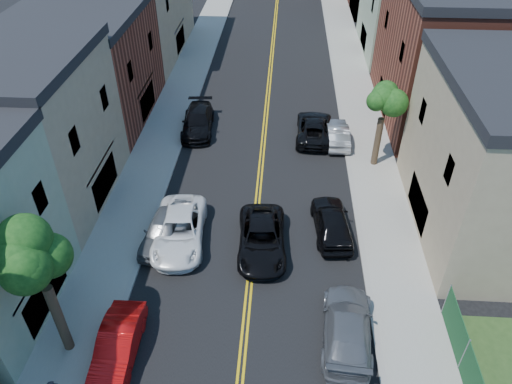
% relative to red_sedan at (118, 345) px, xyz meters
% --- Properties ---
extents(sidewalk_left, '(3.20, 100.00, 0.15)m').
position_rel_red_sedan_xyz_m(sidewalk_left, '(-2.40, 26.18, -0.67)').
color(sidewalk_left, gray).
rests_on(sidewalk_left, ground).
extents(sidewalk_right, '(3.20, 100.00, 0.15)m').
position_rel_red_sedan_xyz_m(sidewalk_right, '(13.40, 26.18, -0.67)').
color(sidewalk_right, gray).
rests_on(sidewalk_right, ground).
extents(curb_left, '(0.30, 100.00, 0.15)m').
position_rel_red_sedan_xyz_m(curb_left, '(-0.65, 26.18, -0.67)').
color(curb_left, gray).
rests_on(curb_left, ground).
extents(curb_right, '(0.30, 100.00, 0.15)m').
position_rel_red_sedan_xyz_m(curb_right, '(11.65, 26.18, -0.67)').
color(curb_right, gray).
rests_on(curb_right, ground).
extents(bldg_left_tan_near, '(9.00, 10.00, 9.00)m').
position_rel_red_sedan_xyz_m(bldg_left_tan_near, '(-8.50, 11.18, 3.75)').
color(bldg_left_tan_near, '#998466').
rests_on(bldg_left_tan_near, ground).
extents(bldg_left_brick, '(9.00, 12.00, 8.00)m').
position_rel_red_sedan_xyz_m(bldg_left_brick, '(-8.50, 22.18, 3.25)').
color(bldg_left_brick, brown).
rests_on(bldg_left_brick, ground).
extents(bldg_left_tan_far, '(9.00, 16.00, 9.50)m').
position_rel_red_sedan_xyz_m(bldg_left_tan_far, '(-8.50, 36.18, 4.00)').
color(bldg_left_tan_far, '#998466').
rests_on(bldg_left_tan_far, ground).
extents(bldg_right_brick, '(9.00, 14.00, 10.00)m').
position_rel_red_sedan_xyz_m(bldg_right_brick, '(19.50, 24.18, 4.25)').
color(bldg_right_brick, brown).
rests_on(bldg_right_brick, ground).
extents(bldg_right_palegrn, '(9.00, 12.00, 8.50)m').
position_rel_red_sedan_xyz_m(bldg_right_palegrn, '(19.50, 38.18, 3.50)').
color(bldg_right_palegrn, gray).
rests_on(bldg_right_palegrn, ground).
extents(tree_left_mid, '(5.20, 5.20, 9.29)m').
position_rel_red_sedan_xyz_m(tree_left_mid, '(-2.38, 0.19, 5.83)').
color(tree_left_mid, '#3E2A1F').
rests_on(tree_left_mid, sidewalk_left).
extents(tree_right_far, '(4.40, 4.40, 8.03)m').
position_rel_red_sedan_xyz_m(tree_right_far, '(13.42, 16.19, 5.01)').
color(tree_right_far, '#3E2A1F').
rests_on(tree_right_far, sidewalk_right).
extents(red_sedan, '(1.64, 4.57, 1.50)m').
position_rel_red_sedan_xyz_m(red_sedan, '(0.00, 0.00, 0.00)').
color(red_sedan, red).
rests_on(red_sedan, ground).
extents(white_pickup, '(3.18, 6.13, 1.65)m').
position_rel_red_sedan_xyz_m(white_pickup, '(1.30, 7.61, 0.08)').
color(white_pickup, white).
rests_on(white_pickup, ground).
extents(grey_car_left, '(2.46, 5.01, 1.65)m').
position_rel_red_sedan_xyz_m(grey_car_left, '(0.43, 7.63, 0.07)').
color(grey_car_left, '#575A5F').
rests_on(grey_car_left, ground).
extents(black_car_left, '(2.63, 5.72, 1.62)m').
position_rel_red_sedan_xyz_m(black_car_left, '(0.34, 20.17, 0.06)').
color(black_car_left, black).
rests_on(black_car_left, ground).
extents(grey_car_right, '(2.73, 5.72, 1.61)m').
position_rel_red_sedan_xyz_m(grey_car_right, '(10.22, 1.52, 0.06)').
color(grey_car_right, '#5C5E64').
rests_on(grey_car_right, ground).
extents(black_car_right, '(2.44, 5.12, 1.69)m').
position_rel_red_sedan_xyz_m(black_car_right, '(9.97, 8.85, 0.09)').
color(black_car_right, black).
rests_on(black_car_right, ground).
extents(silver_car_right, '(1.67, 4.50, 1.47)m').
position_rel_red_sedan_xyz_m(silver_car_right, '(11.00, 19.09, -0.01)').
color(silver_car_right, '#989B9F').
rests_on(silver_car_right, ground).
extents(dark_car_right_far, '(2.84, 5.76, 1.57)m').
position_rel_red_sedan_xyz_m(dark_car_right_far, '(9.30, 19.77, 0.04)').
color(dark_car_right_far, black).
rests_on(dark_car_right_far, ground).
extents(black_suv_lane, '(2.89, 5.76, 1.57)m').
position_rel_red_sedan_xyz_m(black_suv_lane, '(6.00, 7.23, 0.03)').
color(black_suv_lane, black).
rests_on(black_suv_lane, ground).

